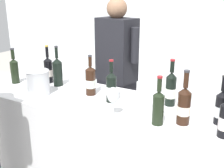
% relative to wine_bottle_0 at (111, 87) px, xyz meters
% --- Properties ---
extents(wall_back, '(8.00, 0.10, 2.80)m').
position_rel_wine_bottle_0_xyz_m(wall_back, '(-0.10, 2.58, 0.31)').
color(wall_back, silver).
rests_on(wall_back, ground_plane).
extents(counter, '(2.32, 0.68, 0.97)m').
position_rel_wine_bottle_0_xyz_m(counter, '(-0.10, -0.02, -0.60)').
color(counter, white).
rests_on(counter, ground_plane).
extents(wine_bottle_0, '(0.08, 0.08, 0.33)m').
position_rel_wine_bottle_0_xyz_m(wine_bottle_0, '(0.00, 0.00, 0.00)').
color(wine_bottle_0, black).
rests_on(wine_bottle_0, counter).
extents(wine_bottle_3, '(0.08, 0.08, 0.34)m').
position_rel_wine_bottle_0_xyz_m(wine_bottle_3, '(-0.73, 0.12, 0.00)').
color(wine_bottle_3, black).
rests_on(wine_bottle_3, counter).
extents(wine_bottle_4, '(0.08, 0.08, 0.33)m').
position_rel_wine_bottle_0_xyz_m(wine_bottle_4, '(-0.22, 0.05, 0.00)').
color(wine_bottle_4, black).
rests_on(wine_bottle_4, counter).
extents(wine_bottle_5, '(0.07, 0.07, 0.32)m').
position_rel_wine_bottle_0_xyz_m(wine_bottle_5, '(0.44, -0.18, 0.00)').
color(wine_bottle_5, black).
rests_on(wine_bottle_5, counter).
extents(wine_bottle_7, '(0.07, 0.07, 0.32)m').
position_rel_wine_bottle_0_xyz_m(wine_bottle_7, '(-0.99, -0.05, 0.01)').
color(wine_bottle_7, black).
rests_on(wine_bottle_7, counter).
extents(wine_bottle_8, '(0.08, 0.08, 0.36)m').
position_rel_wine_bottle_0_xyz_m(wine_bottle_8, '(-0.60, 0.09, 0.02)').
color(wine_bottle_8, black).
rests_on(wine_bottle_8, counter).
extents(wine_bottle_9, '(0.08, 0.08, 0.35)m').
position_rel_wine_bottle_0_xyz_m(wine_bottle_9, '(0.41, 0.15, 0.01)').
color(wine_bottle_9, black).
rests_on(wine_bottle_9, counter).
extents(wine_bottle_10, '(0.08, 0.08, 0.35)m').
position_rel_wine_bottle_0_xyz_m(wine_bottle_10, '(0.58, -0.10, 0.01)').
color(wine_bottle_10, black).
rests_on(wine_bottle_10, counter).
extents(wine_bottle_11, '(0.07, 0.07, 0.32)m').
position_rel_wine_bottle_0_xyz_m(wine_bottle_11, '(0.78, 0.02, -0.01)').
color(wine_bottle_11, black).
rests_on(wine_bottle_11, counter).
extents(wine_glass, '(0.08, 0.08, 0.20)m').
position_rel_wine_bottle_0_xyz_m(wine_glass, '(0.13, -0.21, 0.02)').
color(wine_glass, silver).
rests_on(wine_glass, counter).
extents(ice_bucket, '(0.19, 0.19, 0.20)m').
position_rel_wine_bottle_0_xyz_m(ice_bucket, '(-0.59, -0.16, -0.02)').
color(ice_bucket, silver).
rests_on(ice_bucket, counter).
extents(person_server, '(0.53, 0.32, 1.71)m').
position_rel_wine_bottle_0_xyz_m(person_server, '(-0.35, 0.70, -0.25)').
color(person_server, black).
rests_on(person_server, ground_plane).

